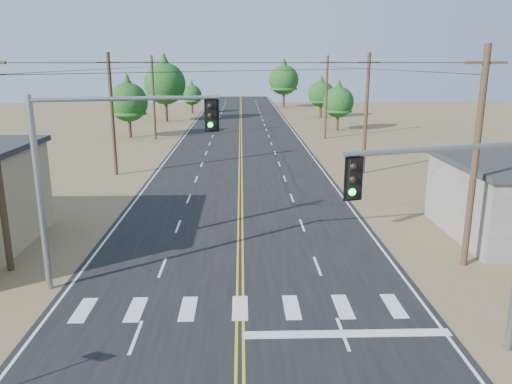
{
  "coord_description": "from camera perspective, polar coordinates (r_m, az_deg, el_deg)",
  "views": [
    {
      "loc": [
        0.1,
        -9.51,
        9.23
      ],
      "look_at": [
        0.75,
        12.41,
        3.5
      ],
      "focal_mm": 35.0,
      "sensor_mm": 36.0,
      "label": 1
    }
  ],
  "objects": [
    {
      "name": "road",
      "position": [
        40.57,
        -1.78,
        1.5
      ],
      "size": [
        15.0,
        200.0,
        0.02
      ],
      "primitive_type": "cube",
      "color": "black",
      "rests_on": "ground"
    },
    {
      "name": "utility_pole_left_mid",
      "position": [
        43.04,
        -16.12,
        8.59
      ],
      "size": [
        1.8,
        0.3,
        10.0
      ],
      "color": "#4C3826",
      "rests_on": "ground"
    },
    {
      "name": "utility_pole_left_far",
      "position": [
        62.55,
        -11.64,
        10.58
      ],
      "size": [
        1.8,
        0.3,
        10.0
      ],
      "color": "#4C3826",
      "rests_on": "ground"
    },
    {
      "name": "utility_pole_right_near",
      "position": [
        24.24,
        23.79,
        3.63
      ],
      "size": [
        1.8,
        0.3,
        10.0
      ],
      "color": "#4C3826",
      "rests_on": "ground"
    },
    {
      "name": "utility_pole_right_mid",
      "position": [
        42.99,
        12.47,
        8.81
      ],
      "size": [
        1.8,
        0.3,
        10.0
      ],
      "color": "#4C3826",
      "rests_on": "ground"
    },
    {
      "name": "utility_pole_right_far",
      "position": [
        62.52,
        8.04,
        10.73
      ],
      "size": [
        1.8,
        0.3,
        10.0
      ],
      "color": "#4C3826",
      "rests_on": "ground"
    },
    {
      "name": "signal_mast_left",
      "position": [
        21.13,
        -18.08,
        3.74
      ],
      "size": [
        7.34,
        1.7,
        8.04
      ],
      "rotation": [
        0.0,
        0.0,
        0.2
      ],
      "color": "gray",
      "rests_on": "ground"
    },
    {
      "name": "signal_mast_right",
      "position": [
        16.09,
        23.91,
        -2.44
      ],
      "size": [
        6.22,
        2.1,
        7.11
      ],
      "rotation": [
        0.0,
        0.0,
        0.29
      ],
      "color": "gray",
      "rests_on": "ground"
    },
    {
      "name": "tree_left_near",
      "position": [
        64.73,
        -14.42,
        10.34
      ],
      "size": [
        4.79,
        4.79,
        7.99
      ],
      "color": "#3F2D1E",
      "rests_on": "ground"
    },
    {
      "name": "tree_left_mid",
      "position": [
        81.32,
        -10.38,
        12.55
      ],
      "size": [
        6.46,
        6.46,
        10.77
      ],
      "color": "#3F2D1E",
      "rests_on": "ground"
    },
    {
      "name": "tree_left_far",
      "position": [
        94.28,
        -7.36,
        11.17
      ],
      "size": [
        3.65,
        3.65,
        6.08
      ],
      "color": "#3F2D1E",
      "rests_on": "ground"
    },
    {
      "name": "tree_right_near",
      "position": [
        70.45,
        9.39,
        10.46
      ],
      "size": [
        4.25,
        4.25,
        7.08
      ],
      "color": "#3F2D1E",
      "rests_on": "ground"
    },
    {
      "name": "tree_right_mid",
      "position": [
        86.52,
        7.47,
        11.34
      ],
      "size": [
        4.35,
        4.35,
        7.25
      ],
      "color": "#3F2D1E",
      "rests_on": "ground"
    },
    {
      "name": "tree_right_far",
      "position": [
        106.11,
        3.21,
        12.99
      ],
      "size": [
        6.11,
        6.11,
        10.18
      ],
      "color": "#3F2D1E",
      "rests_on": "ground"
    }
  ]
}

